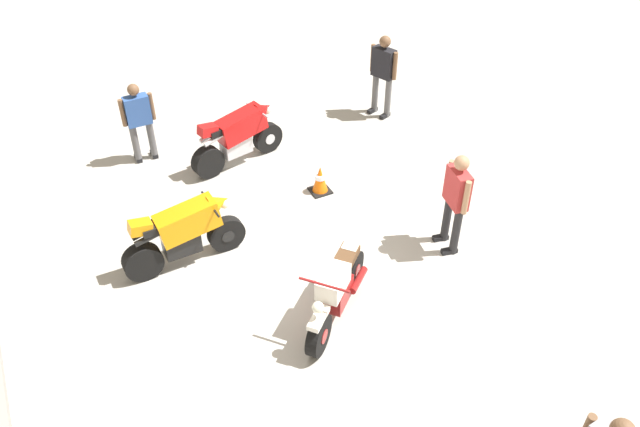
{
  "coord_description": "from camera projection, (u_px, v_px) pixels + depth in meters",
  "views": [
    {
      "loc": [
        -5.99,
        3.09,
        6.75
      ],
      "look_at": [
        0.74,
        -0.33,
        0.75
      ],
      "focal_mm": 35.23,
      "sensor_mm": 36.0,
      "label": 1
    }
  ],
  "objects": [
    {
      "name": "person_in_red_shirt",
      "position": [
        456.0,
        197.0,
        9.57
      ],
      "size": [
        0.67,
        0.38,
        1.72
      ],
      "rotation": [
        0.0,
        0.0,
        1.38
      ],
      "color": "#262628",
      "rests_on": "ground"
    },
    {
      "name": "person_in_black_shirt",
      "position": [
        383.0,
        70.0,
        12.94
      ],
      "size": [
        0.66,
        0.44,
        1.75
      ],
      "rotation": [
        0.0,
        0.0,
        1.93
      ],
      "color": "#59595B",
      "rests_on": "ground"
    },
    {
      "name": "person_in_blue_shirt",
      "position": [
        139.0,
        119.0,
        11.61
      ],
      "size": [
        0.31,
        0.63,
        1.6
      ],
      "rotation": [
        0.0,
        0.0,
        0.02
      ],
      "color": "#59595B",
      "rests_on": "ground"
    },
    {
      "name": "motorcycle_cream_vintage",
      "position": [
        337.0,
        290.0,
        8.71
      ],
      "size": [
        1.41,
        1.57,
        1.07
      ],
      "rotation": [
        0.0,
        0.0,
        2.29
      ],
      "color": "black",
      "rests_on": "ground"
    },
    {
      "name": "motorcycle_orange_sportbike",
      "position": [
        184.0,
        233.0,
        9.52
      ],
      "size": [
        0.7,
        1.96,
        1.14
      ],
      "rotation": [
        0.0,
        0.0,
        4.75
      ],
      "color": "black",
      "rests_on": "ground"
    },
    {
      "name": "motorcycle_red_sportbike",
      "position": [
        238.0,
        136.0,
        11.71
      ],
      "size": [
        0.77,
        1.95,
        1.14
      ],
      "rotation": [
        0.0,
        0.0,
        4.93
      ],
      "color": "black",
      "rests_on": "ground"
    },
    {
      "name": "traffic_cone",
      "position": [
        320.0,
        179.0,
        11.19
      ],
      "size": [
        0.36,
        0.36,
        0.53
      ],
      "color": "black",
      "rests_on": "ground"
    },
    {
      "name": "ground_plane",
      "position": [
        323.0,
        286.0,
        9.47
      ],
      "size": [
        40.0,
        40.0,
        0.0
      ],
      "primitive_type": "plane",
      "color": "#ADAAA3"
    }
  ]
}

